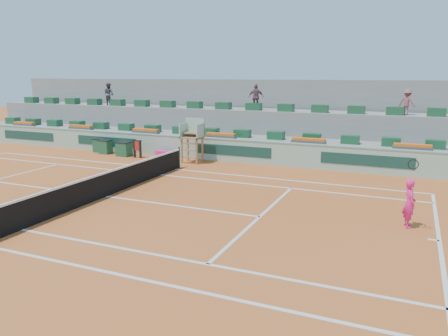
{
  "coord_description": "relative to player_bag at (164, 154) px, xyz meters",
  "views": [
    {
      "loc": [
        10.86,
        -13.42,
        4.73
      ],
      "look_at": [
        4.0,
        2.5,
        1.0
      ],
      "focal_mm": 35.0,
      "sensor_mm": 36.0,
      "label": 1
    }
  ],
  "objects": [
    {
      "name": "seat_row_lower",
      "position": [
        2.08,
        1.89,
        1.21
      ],
      "size": [
        32.9,
        0.6,
        0.44
      ],
      "color": "#194C2C",
      "rests_on": "seating_tier_lower"
    },
    {
      "name": "umpire_chair",
      "position": [
        2.08,
        -0.42,
        1.33
      ],
      "size": [
        1.1,
        0.9,
        2.4
      ],
      "color": "#926037",
      "rests_on": "ground"
    },
    {
      "name": "flower_planters",
      "position": [
        0.58,
        1.09,
        1.12
      ],
      "size": [
        26.8,
        0.36,
        0.28
      ],
      "color": "#494949",
      "rests_on": "seating_tier_lower"
    },
    {
      "name": "player_bag",
      "position": [
        0.0,
        0.0,
        0.0
      ],
      "size": [
        0.96,
        0.43,
        0.43
      ],
      "primitive_type": "cube",
      "color": "#F82085",
      "rests_on": "ground"
    },
    {
      "name": "spectator_mid",
      "position": [
        4.21,
        3.8,
        3.17
      ],
      "size": [
        0.98,
        0.58,
        1.57
      ],
      "primitive_type": "imported",
      "rotation": [
        0.0,
        0.0,
        3.37
      ],
      "color": "#704B59",
      "rests_on": "seating_tier_upper"
    },
    {
      "name": "towel_rack",
      "position": [
        -1.48,
        -0.52,
        0.39
      ],
      "size": [
        0.62,
        0.1,
        1.03
      ],
      "color": "black",
      "rests_on": "ground"
    },
    {
      "name": "seating_tier_lower",
      "position": [
        2.08,
        2.79,
        0.39
      ],
      "size": [
        36.0,
        4.0,
        1.2
      ],
      "primitive_type": "cube",
      "color": "gray",
      "rests_on": "ground"
    },
    {
      "name": "drink_cooler_b",
      "position": [
        -4.05,
        -0.15,
        0.21
      ],
      "size": [
        0.69,
        0.6,
        0.84
      ],
      "color": "#194D2E",
      "rests_on": "ground"
    },
    {
      "name": "tennis_net",
      "position": [
        2.08,
        -7.91,
        0.31
      ],
      "size": [
        0.1,
        11.97,
        1.1
      ],
      "color": "black",
      "rests_on": "ground"
    },
    {
      "name": "spectator_right",
      "position": [
        12.62,
        4.07,
        3.06
      ],
      "size": [
        1.0,
        0.81,
        1.35
      ],
      "primitive_type": "imported",
      "rotation": [
        0.0,
        0.0,
        2.73
      ],
      "color": "#934950",
      "rests_on": "seating_tier_upper"
    },
    {
      "name": "spectator_left",
      "position": [
        -6.78,
        3.97,
        3.16
      ],
      "size": [
        0.86,
        0.74,
        1.55
      ],
      "primitive_type": "imported",
      "rotation": [
        0.0,
        0.0,
        2.92
      ],
      "color": "#484753",
      "rests_on": "seating_tier_upper"
    },
    {
      "name": "seating_tier_upper",
      "position": [
        2.08,
        4.39,
        1.09
      ],
      "size": [
        36.0,
        2.4,
        2.6
      ],
      "primitive_type": "cube",
      "color": "gray",
      "rests_on": "ground"
    },
    {
      "name": "stadium_back_wall",
      "position": [
        2.08,
        5.99,
        1.99
      ],
      "size": [
        36.0,
        0.4,
        4.4
      ],
      "primitive_type": "cube",
      "color": "gray",
      "rests_on": "ground"
    },
    {
      "name": "court_lines",
      "position": [
        2.08,
        -7.91,
        -0.21
      ],
      "size": [
        23.89,
        11.09,
        0.01
      ],
      "color": "silver",
      "rests_on": "ground"
    },
    {
      "name": "drink_cooler_a",
      "position": [
        -2.54,
        -0.35,
        0.21
      ],
      "size": [
        0.8,
        0.69,
        0.84
      ],
      "color": "#194D2E",
      "rests_on": "ground"
    },
    {
      "name": "advertising_hoarding",
      "position": [
        2.1,
        0.58,
        0.42
      ],
      "size": [
        36.0,
        0.34,
        1.26
      ],
      "color": "#94BAA5",
      "rests_on": "ground"
    },
    {
      "name": "seat_row_upper",
      "position": [
        2.08,
        3.79,
        2.61
      ],
      "size": [
        32.9,
        0.6,
        0.44
      ],
      "color": "#194C2C",
      "rests_on": "seating_tier_upper"
    },
    {
      "name": "ground",
      "position": [
        2.08,
        -7.91,
        -0.21
      ],
      "size": [
        90.0,
        90.0,
        0.0
      ],
      "primitive_type": "plane",
      "color": "#A14C1F",
      "rests_on": "ground"
    },
    {
      "name": "tennis_player",
      "position": [
        13.08,
        -6.99,
        0.57
      ],
      "size": [
        0.53,
        0.89,
        2.28
      ],
      "color": "#F82085",
      "rests_on": "ground"
    },
    {
      "name": "drink_cooler_c",
      "position": [
        -4.75,
        0.16,
        0.21
      ],
      "size": [
        0.68,
        0.59,
        0.84
      ],
      "color": "#194D2E",
      "rests_on": "ground"
    }
  ]
}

